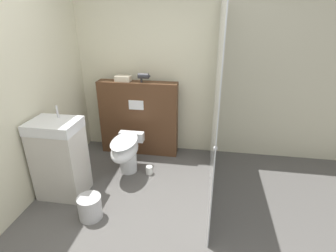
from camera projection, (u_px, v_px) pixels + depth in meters
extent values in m
plane|color=#565451|center=(137.00, 245.00, 2.52)|extent=(12.00, 12.00, 0.00)
cube|color=beige|center=(170.00, 72.00, 3.87)|extent=(8.00, 0.06, 2.50)
cube|color=#51331E|center=(139.00, 118.00, 4.00)|extent=(1.19, 0.21, 1.14)
cube|color=white|center=(136.00, 105.00, 3.80)|extent=(0.22, 0.01, 0.14)
cube|color=silver|center=(216.00, 105.00, 2.93)|extent=(0.01, 1.93, 2.20)
sphere|color=#B2B2B7|center=(216.00, 148.00, 2.10)|extent=(0.04, 0.04, 0.04)
cylinder|color=white|center=(128.00, 159.00, 3.63)|extent=(0.24, 0.24, 0.36)
ellipsoid|color=white|center=(125.00, 150.00, 3.46)|extent=(0.33, 0.59, 0.24)
ellipsoid|color=white|center=(124.00, 141.00, 3.40)|extent=(0.33, 0.58, 0.02)
cube|color=white|center=(132.00, 136.00, 3.73)|extent=(0.35, 0.11, 0.13)
cube|color=beige|center=(61.00, 163.00, 3.09)|extent=(0.53, 0.41, 0.84)
cube|color=white|center=(54.00, 126.00, 2.90)|extent=(0.54, 0.42, 0.12)
cylinder|color=silver|center=(57.00, 112.00, 2.95)|extent=(0.02, 0.02, 0.14)
cylinder|color=#2D2D33|center=(143.00, 76.00, 3.70)|extent=(0.15, 0.08, 0.08)
cone|color=#2D2D33|center=(150.00, 76.00, 3.69)|extent=(0.03, 0.07, 0.07)
cylinder|color=#2D2D33|center=(141.00, 79.00, 3.73)|extent=(0.03, 0.03, 0.08)
cube|color=beige|center=(123.00, 78.00, 3.78)|extent=(0.22, 0.13, 0.08)
cylinder|color=white|center=(149.00, 170.00, 3.61)|extent=(0.09, 0.09, 0.11)
cylinder|color=silver|center=(90.00, 208.00, 2.82)|extent=(0.25, 0.25, 0.25)
cylinder|color=silver|center=(89.00, 198.00, 2.76)|extent=(0.26, 0.26, 0.01)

